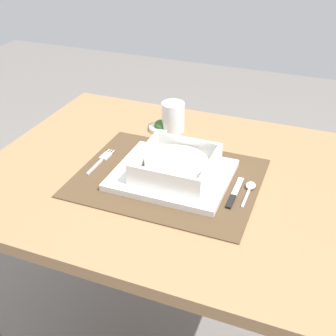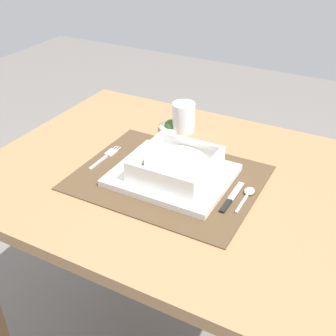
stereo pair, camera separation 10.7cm
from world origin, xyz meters
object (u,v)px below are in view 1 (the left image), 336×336
object	(u,v)px
porridge_bowl	(176,166)
dining_table	(168,205)
fork	(102,159)
spoon	(250,188)
butter_knife	(234,194)
drinking_glass	(173,118)
condiment_saucer	(160,127)

from	to	relation	value
porridge_bowl	dining_table	bearing A→B (deg)	139.85
fork	spoon	bearing A→B (deg)	3.65
butter_knife	fork	bearing A→B (deg)	177.99
spoon	drinking_glass	distance (m)	0.37
butter_knife	drinking_glass	bearing A→B (deg)	136.02
porridge_bowl	fork	xyz separation A→B (m)	(-0.21, 0.01, -0.03)
spoon	condiment_saucer	distance (m)	0.39
fork	condiment_saucer	bearing A→B (deg)	73.29
dining_table	porridge_bowl	world-z (taller)	porridge_bowl
porridge_bowl	butter_knife	size ratio (longest dim) A/B	1.40
fork	drinking_glass	distance (m)	0.27
porridge_bowl	butter_knife	bearing A→B (deg)	-6.68
fork	spoon	xyz separation A→B (m)	(0.40, 0.01, 0.00)
dining_table	drinking_glass	size ratio (longest dim) A/B	10.76
spoon	butter_knife	bearing A→B (deg)	-131.85
porridge_bowl	spoon	xyz separation A→B (m)	(0.18, 0.02, -0.03)
butter_knife	drinking_glass	world-z (taller)	drinking_glass
dining_table	spoon	xyz separation A→B (m)	(0.22, -0.01, 0.12)
condiment_saucer	fork	bearing A→B (deg)	-108.86
butter_knife	dining_table	bearing A→B (deg)	168.31
dining_table	drinking_glass	distance (m)	0.28
fork	drinking_glass	bearing A→B (deg)	67.24
spoon	butter_knife	world-z (taller)	spoon
dining_table	condiment_saucer	distance (m)	0.26
porridge_bowl	drinking_glass	bearing A→B (deg)	112.41
dining_table	condiment_saucer	size ratio (longest dim) A/B	13.85
butter_knife	drinking_glass	xyz separation A→B (m)	(-0.26, 0.27, 0.03)
condiment_saucer	spoon	bearing A→B (deg)	-33.79
fork	condiment_saucer	distance (m)	0.24
dining_table	spoon	distance (m)	0.25
fork	porridge_bowl	bearing A→B (deg)	-0.44
porridge_bowl	spoon	bearing A→B (deg)	6.30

